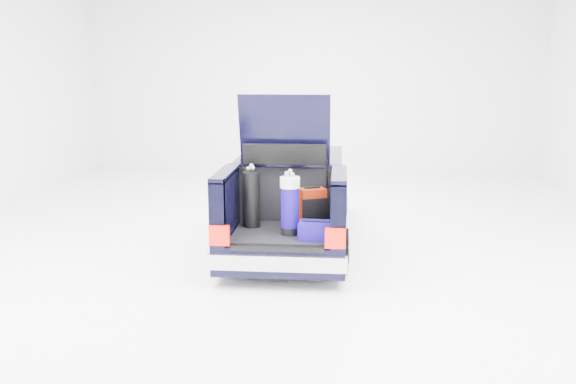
# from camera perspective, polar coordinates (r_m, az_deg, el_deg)

# --- Properties ---
(ground) EXTENTS (14.00, 14.00, 0.00)m
(ground) POSITION_cam_1_polar(r_m,az_deg,el_deg) (10.00, 0.25, -4.74)
(ground) COLOR white
(ground) RESTS_ON ground
(car) EXTENTS (1.87, 4.65, 2.47)m
(car) POSITION_cam_1_polar(r_m,az_deg,el_deg) (9.93, 0.30, -0.85)
(car) COLOR black
(car) RESTS_ON ground
(red_suitcase) EXTENTS (0.42, 0.37, 0.59)m
(red_suitcase) POSITION_cam_1_polar(r_m,az_deg,el_deg) (8.57, 2.26, -1.52)
(red_suitcase) COLOR #6F1503
(red_suitcase) RESTS_ON car
(black_golf_bag) EXTENTS (0.28, 0.30, 0.89)m
(black_golf_bag) POSITION_cam_1_polar(r_m,az_deg,el_deg) (8.59, -3.44, -0.65)
(black_golf_bag) COLOR black
(black_golf_bag) RESTS_ON car
(blue_golf_bag) EXTENTS (0.30, 0.30, 0.89)m
(blue_golf_bag) POSITION_cam_1_polar(r_m,az_deg,el_deg) (8.20, 0.18, -1.23)
(blue_golf_bag) COLOR black
(blue_golf_bag) RESTS_ON car
(blue_duffel) EXTENTS (0.50, 0.34, 0.26)m
(blue_duffel) POSITION_cam_1_polar(r_m,az_deg,el_deg) (8.04, 2.76, -3.61)
(blue_duffel) COLOR #120465
(blue_duffel) RESTS_ON car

